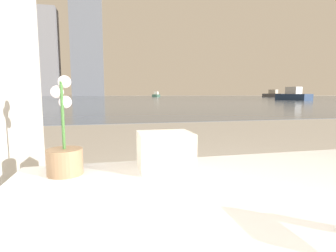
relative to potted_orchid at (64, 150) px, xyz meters
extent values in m
cube|color=white|center=(0.73, -0.47, -0.12)|extent=(1.53, 1.02, 0.04)
cylinder|color=#8C6B4C|center=(0.00, 0.00, -0.05)|extent=(0.14, 0.14, 0.10)
cylinder|color=#38662D|center=(0.00, 0.00, 0.14)|extent=(0.01, 0.01, 0.27)
sphere|color=silver|center=(0.01, 0.02, 0.27)|extent=(0.05, 0.05, 0.05)
sphere|color=silver|center=(-0.02, 0.01, 0.23)|extent=(0.05, 0.05, 0.05)
sphere|color=silver|center=(0.01, 0.02, 0.19)|extent=(0.05, 0.05, 0.05)
cube|color=silver|center=(0.41, -0.03, -0.08)|extent=(0.22, 0.18, 0.04)
cube|color=silver|center=(0.41, -0.03, -0.04)|extent=(0.22, 0.18, 0.04)
cube|color=silver|center=(0.41, -0.03, 0.00)|extent=(0.22, 0.18, 0.04)
cube|color=silver|center=(0.41, -0.03, 0.04)|extent=(0.22, 0.18, 0.04)
cube|color=slate|center=(0.73, 61.13, -0.59)|extent=(180.00, 110.00, 0.01)
cube|color=navy|center=(24.32, 29.19, -0.17)|extent=(2.44, 4.89, 0.82)
cube|color=silver|center=(24.32, 29.19, 0.71)|extent=(1.47, 1.94, 0.94)
cube|color=#335647|center=(14.09, 73.75, -0.22)|extent=(3.01, 4.33, 0.72)
cube|color=silver|center=(14.09, 73.75, 0.55)|extent=(1.58, 1.83, 0.82)
cube|color=#4C4C51|center=(42.69, 59.94, -0.12)|extent=(3.81, 5.56, 0.92)
cube|color=#B2A893|center=(42.69, 59.94, 0.87)|extent=(2.01, 2.35, 1.06)
cube|color=slate|center=(-24.84, 117.13, 17.02)|extent=(12.22, 8.24, 35.22)
camera|label=1|loc=(0.17, -1.09, 0.22)|focal=28.00mm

